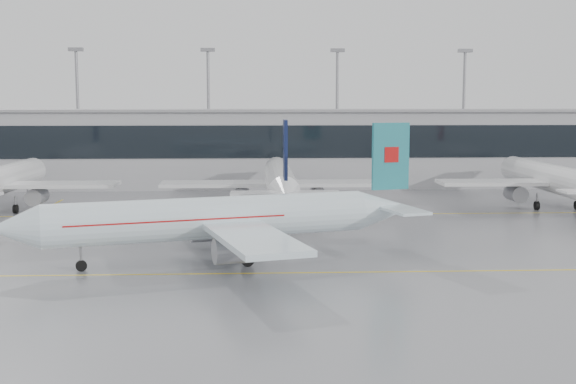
{
  "coord_description": "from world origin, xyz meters",
  "views": [
    {
      "loc": [
        -3.11,
        -56.05,
        13.46
      ],
      "look_at": [
        0.0,
        12.0,
        5.0
      ],
      "focal_mm": 45.0,
      "sensor_mm": 36.0,
      "label": 1
    }
  ],
  "objects": [
    {
      "name": "ground",
      "position": [
        0.0,
        0.0,
        0.0
      ],
      "size": [
        320.0,
        320.0,
        0.0
      ],
      "primitive_type": "plane",
      "color": "gray",
      "rests_on": "ground"
    },
    {
      "name": "taxi_line_main",
      "position": [
        0.0,
        0.0,
        0.01
      ],
      "size": [
        120.0,
        0.25,
        0.01
      ],
      "primitive_type": "cube",
      "color": "yellow",
      "rests_on": "ground"
    },
    {
      "name": "taxi_line_north",
      "position": [
        0.0,
        30.0,
        0.01
      ],
      "size": [
        120.0,
        0.25,
        0.01
      ],
      "primitive_type": "cube",
      "color": "yellow",
      "rests_on": "ground"
    },
    {
      "name": "terminal",
      "position": [
        0.0,
        62.0,
        6.0
      ],
      "size": [
        180.0,
        15.0,
        12.0
      ],
      "primitive_type": "cube",
      "color": "#A2A2A6",
      "rests_on": "ground"
    },
    {
      "name": "terminal_glass",
      "position": [
        0.0,
        54.45,
        7.5
      ],
      "size": [
        180.0,
        0.2,
        5.0
      ],
      "primitive_type": "cube",
      "color": "black",
      "rests_on": "ground"
    },
    {
      "name": "terminal_roof",
      "position": [
        0.0,
        62.0,
        12.2
      ],
      "size": [
        182.0,
        16.0,
        0.4
      ],
      "primitive_type": "cube",
      "color": "gray",
      "rests_on": "ground"
    },
    {
      "name": "light_masts",
      "position": [
        0.0,
        68.0,
        13.34
      ],
      "size": [
        156.4,
        1.0,
        22.6
      ],
      "color": "gray",
      "rests_on": "ground"
    },
    {
      "name": "air_canada_jet",
      "position": [
        -5.7,
        4.63,
        3.7
      ],
      "size": [
        36.35,
        29.71,
        11.66
      ],
      "rotation": [
        0.0,
        0.0,
        3.42
      ],
      "color": "white",
      "rests_on": "ground"
    },
    {
      "name": "parked_jet_c",
      "position": [
        -0.0,
        33.69,
        3.71
      ],
      "size": [
        29.64,
        36.96,
        11.72
      ],
      "rotation": [
        0.0,
        0.0,
        1.57
      ],
      "color": "silver",
      "rests_on": "ground"
    },
    {
      "name": "parked_jet_d",
      "position": [
        35.0,
        33.69,
        3.71
      ],
      "size": [
        29.64,
        36.96,
        11.72
      ],
      "rotation": [
        0.0,
        0.0,
        1.57
      ],
      "color": "silver",
      "rests_on": "ground"
    }
  ]
}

